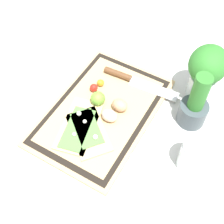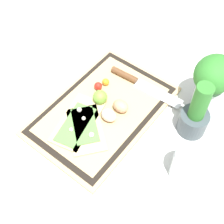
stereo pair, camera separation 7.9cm
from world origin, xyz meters
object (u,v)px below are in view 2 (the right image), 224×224
Objects in this scene: egg_pink at (109,115)px; sauce_jar at (186,166)px; pizza_slice_near at (77,122)px; knife at (134,80)px; egg_brown at (121,106)px; lime at (100,97)px; pizza_slice_far at (86,128)px; herb_glass at (212,80)px; cherry_tomato_yellow at (106,82)px; cherry_tomato_red at (98,86)px; herb_pot at (195,116)px.

egg_pink is 0.28m from sauce_jar.
knife is (-0.25, 0.04, 0.00)m from pizza_slice_near.
lime is at bearing -78.87° from egg_brown.
knife is (-0.25, 0.01, 0.00)m from pizza_slice_far.
herb_glass is at bearing 128.30° from lime.
pizza_slice_far is 0.19m from cherry_tomato_yellow.
cherry_tomato_red is 1.11× the size of cherry_tomato_yellow.
egg_brown is 0.28m from sauce_jar.
egg_brown is at bearing -44.72° from herb_glass.
egg_brown is 1.93× the size of cherry_tomato_red.
herb_pot reaches higher than egg_pink.
lime is at bearing -163.61° from pizza_slice_far.
herb_pot is at bearing 81.04° from knife.
lime is 0.24× the size of herb_pot.
herb_pot reaches higher than sauce_jar.
knife is at bearing -121.31° from sauce_jar.
lime is 0.06m from cherry_tomato_red.
egg_brown is 0.29m from herb_glass.
sauce_jar is (0.09, 0.39, 0.02)m from cherry_tomato_red.
sauce_jar reaches higher than cherry_tomato_yellow.
cherry_tomato_red is at bearing -79.45° from herb_pot.
egg_pink is at bearing 156.83° from pizza_slice_far.
egg_pink reaches higher than cherry_tomato_yellow.
pizza_slice_far is 0.32m from sauce_jar.
herb_glass reaches higher than egg_pink.
herb_pot reaches higher than knife.
cherry_tomato_yellow is 0.12× the size of herb_glass.
pizza_slice_far is at bearing -1.19° from knife.
sauce_jar is at bearing 16.11° from herb_glass.
sauce_jar is (0.01, 0.28, 0.01)m from egg_pink.
pizza_slice_near is 4.15× the size of egg_brown.
pizza_slice_far is (0.00, 0.04, 0.00)m from pizza_slice_near.
egg_pink is 1.93× the size of cherry_tomato_red.
lime is 0.44× the size of sauce_jar.
lime reaches higher than egg_pink.
egg_pink is 2.15× the size of cherry_tomato_yellow.
pizza_slice_near is 0.16m from cherry_tomato_red.
lime is 1.76× the size of cherry_tomato_red.
lime is at bearing 178.11° from pizza_slice_near.
knife is 5.68× the size of lime.
cherry_tomato_yellow is at bearing -160.13° from pizza_slice_far.
knife is 0.36m from sauce_jar.
sauce_jar is 0.28m from herb_glass.
pizza_slice_near reaches higher than knife.
egg_brown reaches higher than cherry_tomato_red.
cherry_tomato_red is 0.13× the size of herb_pot.
cherry_tomato_yellow is (-0.07, -0.03, -0.01)m from lime.
egg_pink reaches higher than pizza_slice_far.
knife is at bearing 170.52° from pizza_slice_near.
egg_pink is 0.26× the size of herb_pot.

